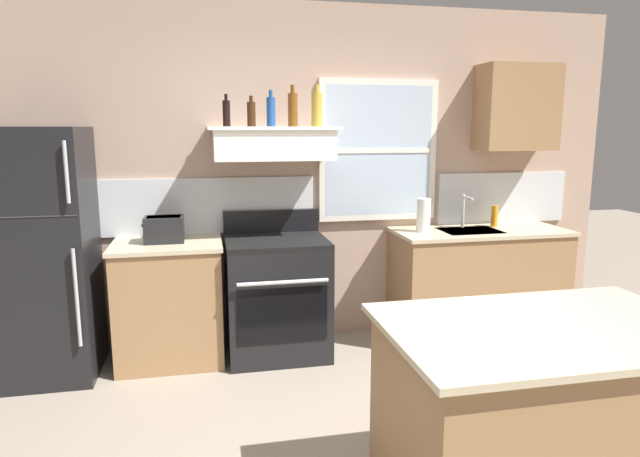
% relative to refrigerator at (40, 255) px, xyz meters
% --- Properties ---
extents(back_wall, '(5.40, 0.11, 2.70)m').
position_rel_refrigerator_xyz_m(back_wall, '(1.93, 0.39, 0.48)').
color(back_wall, tan).
rests_on(back_wall, ground_plane).
extents(refrigerator, '(0.70, 0.72, 1.74)m').
position_rel_refrigerator_xyz_m(refrigerator, '(0.00, 0.00, 0.00)').
color(refrigerator, black).
rests_on(refrigerator, ground_plane).
extents(counter_left_of_stove, '(0.79, 0.63, 0.91)m').
position_rel_refrigerator_xyz_m(counter_left_of_stove, '(0.85, 0.06, -0.42)').
color(counter_left_of_stove, '#9E754C').
rests_on(counter_left_of_stove, ground_plane).
extents(toaster, '(0.30, 0.20, 0.19)m').
position_rel_refrigerator_xyz_m(toaster, '(0.84, 0.07, 0.14)').
color(toaster, black).
rests_on(toaster, counter_left_of_stove).
extents(stove_range, '(0.76, 0.69, 1.09)m').
position_rel_refrigerator_xyz_m(stove_range, '(1.65, 0.02, -0.41)').
color(stove_range, black).
rests_on(stove_range, ground_plane).
extents(range_hood_shelf, '(0.96, 0.52, 0.24)m').
position_rel_refrigerator_xyz_m(range_hood_shelf, '(1.65, 0.12, 0.75)').
color(range_hood_shelf, white).
extents(bottle_balsamic_dark, '(0.06, 0.06, 0.24)m').
position_rel_refrigerator_xyz_m(bottle_balsamic_dark, '(1.31, 0.16, 0.97)').
color(bottle_balsamic_dark, black).
rests_on(bottle_balsamic_dark, range_hood_shelf).
extents(bottle_brown_stout, '(0.06, 0.06, 0.22)m').
position_rel_refrigerator_xyz_m(bottle_brown_stout, '(1.49, 0.08, 0.97)').
color(bottle_brown_stout, '#381E0F').
rests_on(bottle_brown_stout, range_hood_shelf).
extents(bottle_blue_liqueur, '(0.07, 0.07, 0.27)m').
position_rel_refrigerator_xyz_m(bottle_blue_liqueur, '(1.64, 0.12, 0.99)').
color(bottle_blue_liqueur, '#1E478C').
rests_on(bottle_blue_liqueur, range_hood_shelf).
extents(bottle_amber_wine, '(0.07, 0.07, 0.31)m').
position_rel_refrigerator_xyz_m(bottle_amber_wine, '(1.80, 0.13, 1.00)').
color(bottle_amber_wine, brown).
rests_on(bottle_amber_wine, range_hood_shelf).
extents(bottle_champagne_gold_foil, '(0.08, 0.08, 0.31)m').
position_rel_refrigerator_xyz_m(bottle_champagne_gold_foil, '(1.98, 0.07, 1.00)').
color(bottle_champagne_gold_foil, '#B29333').
rests_on(bottle_champagne_gold_foil, range_hood_shelf).
extents(counter_right_with_sink, '(1.43, 0.63, 0.91)m').
position_rel_refrigerator_xyz_m(counter_right_with_sink, '(3.35, 0.06, -0.41)').
color(counter_right_with_sink, '#9E754C').
rests_on(counter_right_with_sink, ground_plane).
extents(sink_faucet, '(0.03, 0.17, 0.28)m').
position_rel_refrigerator_xyz_m(sink_faucet, '(3.25, 0.16, 0.21)').
color(sink_faucet, silver).
rests_on(sink_faucet, counter_right_with_sink).
extents(paper_towel_roll, '(0.11, 0.11, 0.27)m').
position_rel_refrigerator_xyz_m(paper_towel_roll, '(2.85, 0.06, 0.17)').
color(paper_towel_roll, white).
rests_on(paper_towel_roll, counter_right_with_sink).
extents(dish_soap_bottle, '(0.06, 0.06, 0.18)m').
position_rel_refrigerator_xyz_m(dish_soap_bottle, '(3.53, 0.16, 0.13)').
color(dish_soap_bottle, orange).
rests_on(dish_soap_bottle, counter_right_with_sink).
extents(kitchen_island, '(1.40, 0.90, 0.91)m').
position_rel_refrigerator_xyz_m(kitchen_island, '(2.55, -2.06, -0.41)').
color(kitchen_island, '#9E754C').
rests_on(kitchen_island, ground_plane).
extents(upper_cabinet_right, '(0.64, 0.32, 0.70)m').
position_rel_refrigerator_xyz_m(upper_cabinet_right, '(3.70, 0.20, 1.03)').
color(upper_cabinet_right, '#9E754C').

